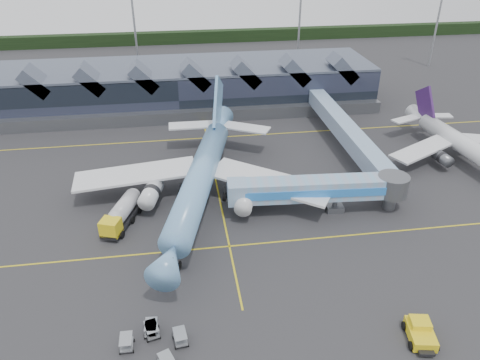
{
  "coord_description": "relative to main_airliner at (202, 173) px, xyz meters",
  "views": [
    {
      "loc": [
        -6.01,
        -58.54,
        39.22
      ],
      "look_at": [
        2.82,
        1.17,
        5.0
      ],
      "focal_mm": 35.0,
      "sensor_mm": 36.0,
      "label": 1
    }
  ],
  "objects": [
    {
      "name": "ground",
      "position": [
        2.57,
        -5.08,
        -4.47
      ],
      "size": [
        260.0,
        260.0,
        0.0
      ],
      "primitive_type": "plane",
      "color": "#29282B",
      "rests_on": "ground"
    },
    {
      "name": "taxi_stripes",
      "position": [
        2.57,
        4.92,
        -4.47
      ],
      "size": [
        120.0,
        60.0,
        0.01
      ],
      "color": "gold",
      "rests_on": "ground"
    },
    {
      "name": "tree_line_far",
      "position": [
        2.57,
        104.92,
        -2.47
      ],
      "size": [
        260.0,
        4.0,
        4.0
      ],
      "primitive_type": "cube",
      "color": "black",
      "rests_on": "ground"
    },
    {
      "name": "terminal",
      "position": [
        -2.49,
        42.27,
        0.41
      ],
      "size": [
        90.0,
        22.25,
        12.52
      ],
      "color": "black",
      "rests_on": "ground"
    },
    {
      "name": "light_masts",
      "position": [
        23.57,
        57.72,
        8.02
      ],
      "size": [
        132.4,
        42.56,
        22.45
      ],
      "color": "gray",
      "rests_on": "ground"
    },
    {
      "name": "main_airliner",
      "position": [
        0.0,
        0.0,
        0.0
      ],
      "size": [
        39.87,
        46.74,
        15.22
      ],
      "rotation": [
        0.0,
        0.0,
        -0.26
      ],
      "color": "#6995D5",
      "rests_on": "ground"
    },
    {
      "name": "regional_jet",
      "position": [
        47.18,
        7.01,
        -1.09
      ],
      "size": [
        28.36,
        31.12,
        10.68
      ],
      "rotation": [
        0.0,
        0.0,
        0.12
      ],
      "color": "silver",
      "rests_on": "ground"
    },
    {
      "name": "jet_bridge",
      "position": [
        18.33,
        -6.55,
        -0.6
      ],
      "size": [
        27.17,
        5.66,
        5.74
      ],
      "rotation": [
        0.0,
        0.0,
        -0.07
      ],
      "color": "#7AA7CC",
      "rests_on": "ground"
    },
    {
      "name": "fuel_truck",
      "position": [
        -12.03,
        -5.27,
        -2.55
      ],
      "size": [
        5.58,
        10.12,
        3.43
      ],
      "rotation": [
        0.0,
        0.0,
        -0.34
      ],
      "color": "black",
      "rests_on": "ground"
    },
    {
      "name": "pushback_tug",
      "position": [
        20.53,
        -31.85,
        -3.56
      ],
      "size": [
        3.58,
        4.95,
        2.04
      ],
      "rotation": [
        0.0,
        0.0,
        -0.19
      ],
      "color": "yellow",
      "rests_on": "ground"
    },
    {
      "name": "baggage_carts",
      "position": [
        -7.18,
        -28.59,
        -3.68
      ],
      "size": [
        6.96,
        6.92,
        1.4
      ],
      "rotation": [
        0.0,
        0.0,
        0.14
      ],
      "color": "#96999E",
      "rests_on": "ground"
    }
  ]
}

